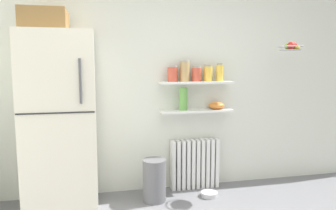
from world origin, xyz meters
The scene contains 15 objects.
back_wall centered at (0.00, 2.05, 1.30)m, with size 7.04×0.10×2.60m, color silver.
refrigerator centered at (-1.22, 1.67, 0.93)m, with size 0.68×0.69×1.98m.
radiator centered at (0.26, 1.92, 0.29)m, with size 0.58×0.12×0.59m.
wall_shelf_lower centered at (0.26, 1.89, 0.94)m, with size 0.84×0.22×0.03m, color white.
wall_shelf_upper centered at (0.26, 1.89, 1.26)m, with size 0.84×0.22×0.03m, color white.
storage_jar_0 centered at (-0.02, 1.89, 1.37)m, with size 0.11×0.11×0.18m.
storage_jar_1 centered at (0.12, 1.89, 1.39)m, with size 0.11×0.11×0.24m.
storage_jar_2 centered at (0.26, 1.89, 1.36)m, with size 0.11×0.11×0.17m.
storage_jar_3 centered at (0.40, 1.89, 1.37)m, with size 0.10×0.10×0.19m.
storage_jar_4 centered at (0.54, 1.89, 1.38)m, with size 0.08×0.08×0.21m.
vase centered at (0.10, 1.89, 1.08)m, with size 0.10×0.10×0.26m, color #66A84C.
shelf_bowl centered at (0.51, 1.89, 0.99)m, with size 0.19×0.19×0.08m, color orange.
trash_bin centered at (-0.28, 1.66, 0.23)m, with size 0.25×0.25×0.46m, color slate.
pet_food_bowl centered at (0.34, 1.63, 0.03)m, with size 0.19×0.19×0.05m, color #B7B7BC.
hanging_fruit_basket centered at (1.27, 1.62, 1.66)m, with size 0.28×0.28×0.09m.
Camera 1 is at (-0.86, -1.59, 1.46)m, focal length 34.08 mm.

